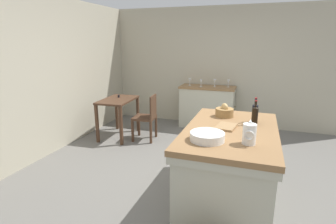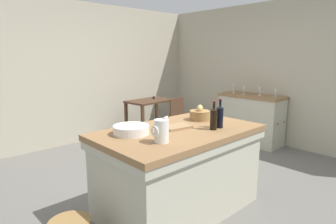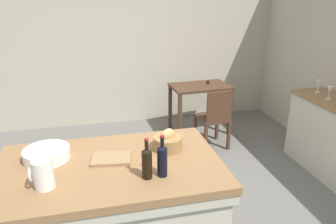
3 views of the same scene
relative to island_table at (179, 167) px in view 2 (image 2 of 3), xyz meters
The scene contains 17 objects.
ground_plane 0.81m from the island_table, 46.65° to the left, with size 6.76×6.76×0.00m, color #66635E.
wall_back 3.21m from the island_table, 81.72° to the left, with size 5.32×0.12×2.60m, color #B2AA93.
wall_right 3.19m from the island_table, ahead, with size 0.12×5.20×2.60m, color #B2AA93.
island_table is the anchor object (origin of this frame).
side_cabinet 2.82m from the island_table, 16.06° to the left, with size 0.52×1.20×0.92m.
writing_desk 2.78m from the island_table, 56.89° to the left, with size 0.93×0.61×0.82m.
wooden_chair 2.29m from the island_table, 48.22° to the left, with size 0.44×0.44×0.88m.
pitcher 0.70m from the island_table, 153.85° to the right, with size 0.17×0.13×0.25m.
wash_bowl 0.68m from the island_table, 157.48° to the left, with size 0.35×0.35×0.08m, color white.
bread_basket 0.70m from the island_table, 16.15° to the left, with size 0.24×0.24×0.18m.
cutting_board 0.43m from the island_table, 70.06° to the left, with size 0.29×0.21×0.02m, color #99754C.
wine_bottle_dark 0.69m from the island_table, 33.85° to the right, with size 0.07×0.07×0.31m.
wine_bottle_amber 0.64m from the island_table, 44.33° to the right, with size 0.07×0.07×0.30m.
wine_glass_far_left 2.83m from the island_table, ahead, with size 0.07×0.07×0.16m.
wine_glass_left 2.85m from the island_table, 13.09° to the left, with size 0.07×0.07×0.16m.
wine_glass_middle 2.85m from the island_table, 19.08° to the left, with size 0.07×0.07×0.16m.
wine_glass_right 3.00m from the island_table, 23.60° to the left, with size 0.07×0.07×0.16m.
Camera 2 is at (-2.45, -2.46, 1.64)m, focal length 30.27 mm.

